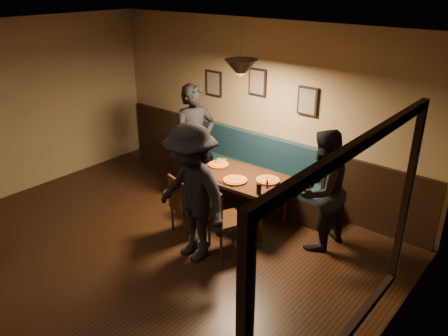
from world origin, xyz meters
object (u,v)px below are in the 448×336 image
(chair_near_right, at_px, (227,218))
(chair_near_left, at_px, (188,205))
(dining_table, at_px, (239,197))
(booth_bench, at_px, (245,167))
(tabasco_bottle, at_px, (267,183))
(diner_right, at_px, (322,190))
(diner_left, at_px, (195,142))
(diner_front, at_px, (192,194))
(soda_glass, at_px, (259,188))

(chair_near_right, bearing_deg, chair_near_left, -154.46)
(chair_near_left, height_order, chair_near_right, chair_near_right)
(chair_near_right, bearing_deg, dining_table, 141.32)
(booth_bench, bearing_deg, chair_near_left, -85.56)
(booth_bench, xyz_separation_m, tabasco_bottle, (0.95, -0.77, 0.28))
(chair_near_left, xyz_separation_m, chair_near_right, (0.69, 0.02, 0.03))
(tabasco_bottle, bearing_deg, dining_table, 172.52)
(booth_bench, bearing_deg, tabasco_bottle, -39.02)
(tabasco_bottle, bearing_deg, booth_bench, 140.98)
(chair_near_left, relative_size, chair_near_right, 0.93)
(chair_near_right, relative_size, diner_right, 0.58)
(diner_right, bearing_deg, dining_table, -75.33)
(chair_near_right, xyz_separation_m, diner_right, (0.86, 0.87, 0.35))
(chair_near_left, relative_size, tabasco_bottle, 6.73)
(booth_bench, relative_size, chair_near_right, 3.14)
(chair_near_left, xyz_separation_m, tabasco_bottle, (0.84, 0.70, 0.33))
(chair_near_left, distance_m, diner_right, 1.83)
(diner_left, height_order, diner_right, diner_left)
(diner_front, height_order, soda_glass, diner_front)
(booth_bench, relative_size, diner_front, 1.66)
(diner_right, distance_m, diner_front, 1.69)
(dining_table, relative_size, soda_glass, 9.03)
(chair_near_left, bearing_deg, dining_table, 83.63)
(chair_near_left, bearing_deg, diner_right, 45.12)
(soda_glass, bearing_deg, booth_bench, 134.43)
(dining_table, bearing_deg, diner_left, 167.20)
(diner_left, xyz_separation_m, diner_right, (2.28, -0.04, -0.11))
(tabasco_bottle, bearing_deg, soda_glass, -85.83)
(chair_near_right, distance_m, diner_right, 1.27)
(chair_near_right, bearing_deg, diner_front, -99.04)
(chair_near_left, distance_m, tabasco_bottle, 1.14)
(soda_glass, bearing_deg, chair_near_right, -109.28)
(booth_bench, distance_m, dining_table, 0.83)
(booth_bench, distance_m, diner_right, 1.80)
(diner_front, height_order, tabasco_bottle, diner_front)
(dining_table, xyz_separation_m, diner_left, (-1.02, 0.17, 0.58))
(diner_right, xyz_separation_m, soda_glass, (-0.70, -0.41, -0.04))
(dining_table, bearing_deg, chair_near_right, -66.18)
(diner_right, height_order, tabasco_bottle, diner_right)
(dining_table, relative_size, diner_right, 0.81)
(diner_right, bearing_deg, soda_glass, -50.76)
(dining_table, xyz_separation_m, diner_right, (1.25, 0.13, 0.47))
(chair_near_left, relative_size, diner_front, 0.49)
(booth_bench, distance_m, diner_left, 0.92)
(diner_right, bearing_deg, booth_bench, -100.06)
(diner_left, bearing_deg, booth_bench, -26.16)
(chair_near_right, xyz_separation_m, tabasco_bottle, (0.15, 0.68, 0.30))
(booth_bench, height_order, diner_right, diner_right)
(diner_front, bearing_deg, chair_near_left, 147.87)
(diner_left, distance_m, soda_glass, 1.64)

